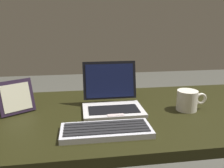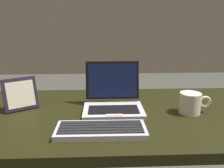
% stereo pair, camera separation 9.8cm
% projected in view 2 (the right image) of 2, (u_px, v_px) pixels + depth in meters
% --- Properties ---
extents(desk, '(1.75, 0.69, 0.73)m').
position_uv_depth(desk, '(117.00, 125.00, 1.04)').
color(desk, black).
rests_on(desk, ground).
extents(laptop_front, '(0.26, 0.23, 0.20)m').
position_uv_depth(laptop_front, '(113.00, 101.00, 1.04)').
color(laptop_front, '#BEBABC').
rests_on(laptop_front, desk).
extents(external_keyboard, '(0.32, 0.13, 0.03)m').
position_uv_depth(external_keyboard, '(101.00, 130.00, 0.83)').
color(external_keyboard, '#B6B6C1').
rests_on(external_keyboard, desk).
extents(photo_frame, '(0.15, 0.12, 0.15)m').
position_uv_depth(photo_frame, '(20.00, 94.00, 1.04)').
color(photo_frame, black).
rests_on(photo_frame, desk).
extents(coffee_mug, '(0.14, 0.09, 0.09)m').
position_uv_depth(coffee_mug, '(191.00, 103.00, 1.00)').
color(coffee_mug, silver).
rests_on(coffee_mug, desk).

